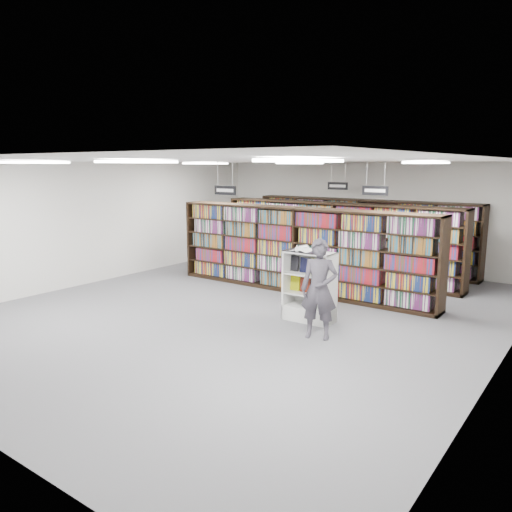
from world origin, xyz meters
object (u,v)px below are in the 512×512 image
Objects in this scene: bookshelf_row_near at (299,250)px; open_book at (302,250)px; shopper at (319,289)px; endcap_display at (310,297)px.

open_book is at bearing -57.40° from bookshelf_row_near.
shopper is at bearing -41.91° from open_book.
open_book is 1.22m from shopper.
endcap_display is 0.78× the size of shopper.
bookshelf_row_near is 3.40m from shopper.
shopper reaches higher than open_book.
shopper is at bearing -53.06° from endcap_display.
open_book is (1.25, -1.96, 0.40)m from bookshelf_row_near.
endcap_display is at bearing 29.43° from open_book.
shopper is at bearing -52.68° from bookshelf_row_near.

